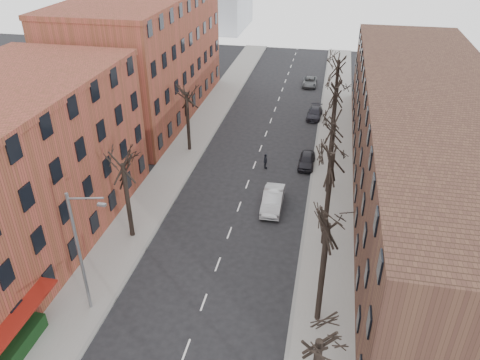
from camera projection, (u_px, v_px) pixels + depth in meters
The scene contains 19 objects.
sidewalk_left at pixel (189, 145), 52.42m from camera, with size 4.00×90.00×0.15m, color gray.
sidewalk_right at pixel (333, 158), 49.68m from camera, with size 4.00×90.00×0.15m, color gray.
building_left_far at pixel (145, 58), 57.95m from camera, with size 12.00×28.00×14.00m, color brown.
building_right at pixel (428, 143), 41.60m from camera, with size 12.00×50.00×10.00m, color #4F3224.
awning_left at pixel (27, 351), 28.11m from camera, with size 1.20×7.00×0.15m, color maroon.
hedge at pixel (12, 357), 26.95m from camera, with size 0.80×6.00×1.00m, color black.
tree_right_b at pixel (317, 319), 30.28m from camera, with size 5.20×5.20×10.80m, color black, non-canonical shape.
tree_right_c at pixel (323, 244), 37.07m from camera, with size 5.20×5.20×11.60m, color black, non-canonical shape.
tree_right_d at pixel (327, 192), 43.85m from camera, with size 5.20×5.20×10.00m, color black, non-canonical shape.
tree_right_e at pixel (330, 154), 50.64m from camera, with size 5.20×5.20×10.80m, color black, non-canonical shape.
tree_right_f at pixel (332, 126), 57.42m from camera, with size 5.20×5.20×11.60m, color black, non-canonical shape.
tree_left_a at pixel (133, 236), 37.97m from camera, with size 5.20×5.20×9.50m, color black, non-canonical shape.
tree_left_b at pixel (190, 150), 51.54m from camera, with size 5.20×5.20×9.50m, color black, non-canonical shape.
streetlight at pixel (81, 249), 28.58m from camera, with size 2.45×0.22×9.03m.
silver_sedan at pixel (273, 200), 41.23m from camera, with size 1.70×4.88×1.61m, color #A8ABAF.
parked_car_near at pixel (307, 160), 48.06m from camera, with size 1.57×3.91×1.33m, color black.
parked_car_mid at pixel (315, 113), 59.25m from camera, with size 1.73×4.26×1.24m, color black.
parked_car_far at pixel (310, 82), 70.05m from camera, with size 2.02×4.38×1.22m, color #515458.
pedestrian_crossing at pixel (265, 161), 47.53m from camera, with size 0.95×0.40×1.63m, color black.
Camera 1 is at (6.99, -10.23, 23.00)m, focal length 35.00 mm.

